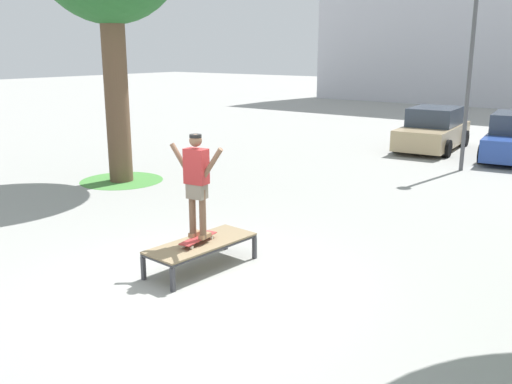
# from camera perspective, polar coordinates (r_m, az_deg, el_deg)

# --- Properties ---
(ground_plane) EXTENTS (120.00, 120.00, 0.00)m
(ground_plane) POSITION_cam_1_polar(r_m,az_deg,el_deg) (8.82, -5.49, -9.30)
(ground_plane) COLOR #999993
(skate_box) EXTENTS (0.91, 1.96, 0.46)m
(skate_box) POSITION_cam_1_polar(r_m,az_deg,el_deg) (9.27, -5.57, -5.35)
(skate_box) COLOR #38383D
(skate_box) RESTS_ON ground
(skateboard) EXTENTS (0.30, 0.82, 0.09)m
(skateboard) POSITION_cam_1_polar(r_m,az_deg,el_deg) (9.19, -5.88, -4.73)
(skateboard) COLOR #B23333
(skateboard) RESTS_ON skate_box
(skater) EXTENTS (1.00, 0.32, 1.69)m
(skater) POSITION_cam_1_polar(r_m,az_deg,el_deg) (8.92, -6.04, 1.33)
(skater) COLOR brown
(skater) RESTS_ON skateboard
(grass_patch_near_left) EXTENTS (2.25, 2.25, 0.01)m
(grass_patch_near_left) POSITION_cam_1_polar(r_m,az_deg,el_deg) (15.94, -13.46, 1.15)
(grass_patch_near_left) COLOR #47893D
(grass_patch_near_left) RESTS_ON ground
(car_tan) EXTENTS (2.17, 4.32, 1.50)m
(car_tan) POSITION_cam_1_polar(r_m,az_deg,el_deg) (21.31, 17.52, 6.00)
(car_tan) COLOR tan
(car_tan) RESTS_ON ground
(light_post) EXTENTS (0.36, 0.36, 5.83)m
(light_post) POSITION_cam_1_polar(r_m,az_deg,el_deg) (17.56, 21.14, 14.36)
(light_post) COLOR #4C4C51
(light_post) RESTS_ON ground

